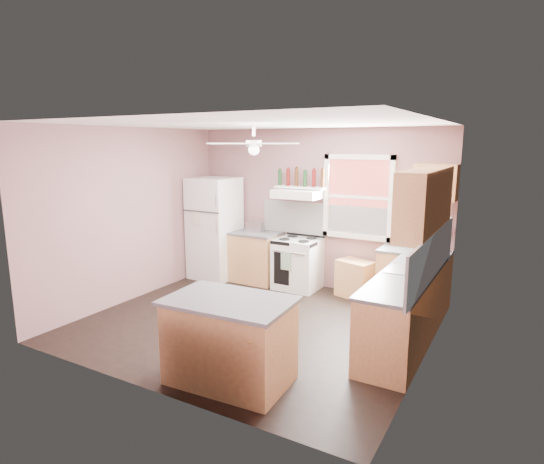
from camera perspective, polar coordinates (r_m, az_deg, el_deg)
The scene contains 32 objects.
floor at distance 6.42m, azimuth -2.14°, elevation -11.38°, with size 4.50×4.50×0.00m, color black.
ceiling at distance 5.94m, azimuth -2.33°, elevation 13.45°, with size 4.50×4.50×0.00m, color white.
wall_back at distance 7.81m, azimuth 5.60°, elevation 2.91°, with size 4.50×0.05×2.70m, color #80595B.
wall_right at distance 5.24m, azimuth 19.49°, elevation -1.73°, with size 0.05×4.00×2.70m, color #80595B.
wall_left at distance 7.47m, azimuth -17.26°, elevation 2.09°, with size 0.05×4.00×2.70m, color #80595B.
backsplash_back at distance 7.63m, azimuth 8.54°, elevation 1.32°, with size 2.90×0.03×0.55m, color white.
backsplash_right at distance 5.57m, azimuth 19.52°, elevation -2.84°, with size 0.03×2.60×0.55m, color white.
window_view at distance 7.47m, azimuth 10.78°, elevation 4.33°, with size 1.00×0.02×1.20m, color maroon.
window_frame at distance 7.44m, azimuth 10.71°, elevation 4.31°, with size 1.16×0.07×1.36m, color white.
refrigerator at distance 8.39m, azimuth -7.21°, elevation 0.48°, with size 0.78×0.76×1.84m, color white.
base_cabinet_left at distance 8.19m, azimuth -2.25°, elevation -3.22°, with size 0.90×0.60×0.86m, color #AA6F47.
counter_left at distance 8.09m, azimuth -2.28°, elevation -0.13°, with size 0.92×0.62×0.04m, color #4C4C4E.
toaster at distance 8.08m, azimuth -2.22°, elevation 0.64°, with size 0.28×0.16×0.18m, color silver.
stove at distance 7.78m, azimuth 3.26°, elevation -4.00°, with size 0.73×0.64×0.86m, color white.
range_hood at distance 7.63m, azimuth 3.21°, elevation 4.79°, with size 0.78×0.50×0.14m, color white.
bottle_shelf at distance 7.72m, azimuth 3.62°, elevation 5.61°, with size 0.90×0.26×0.03m, color white.
cart at distance 7.50m, azimuth 10.40°, elevation -5.94°, with size 0.56×0.38×0.56m, color #AA6F47.
base_cabinet_corner at distance 7.18m, azimuth 17.31°, elevation -5.81°, with size 1.00×0.60×0.86m, color #AA6F47.
base_cabinet_right at distance 5.84m, azimuth 16.26°, elevation -9.66°, with size 0.60×2.20×0.86m, color #AA6F47.
counter_corner at distance 7.06m, azimuth 17.52°, elevation -2.31°, with size 1.02×0.62×0.04m, color #4C4C4E.
counter_right at distance 5.70m, azimuth 16.40°, elevation -5.41°, with size 0.62×2.22×0.04m, color #4C4C4E.
sink at distance 5.88m, azimuth 16.86°, elevation -4.77°, with size 0.55×0.45×0.03m, color silver.
faucet at distance 5.83m, azimuth 18.44°, elevation -4.23°, with size 0.03×0.03×0.14m, color silver.
upper_cabinet_right at distance 5.69m, azimuth 18.74°, elevation 3.69°, with size 0.33×1.80×0.76m, color #AA6F47.
upper_cabinet_corner at distance 7.00m, azimuth 19.84°, elevation 5.90°, with size 0.60×0.33×0.52m, color #AA6F47.
paper_towel at distance 7.09m, azimuth 20.49°, elevation 0.61°, with size 0.12×0.12×0.26m, color white.
island at distance 4.85m, azimuth -5.33°, elevation -13.64°, with size 1.21×0.77×0.86m, color #AA6F47.
island_top at distance 4.68m, azimuth -5.43°, elevation -8.62°, with size 1.29×0.84×0.04m, color #4C4C4E.
ceiling_fan_hub at distance 5.94m, azimuth -2.31°, elevation 11.04°, with size 0.20×0.20×0.08m, color white.
soap_bottle at distance 5.81m, azimuth 18.30°, elevation -3.91°, with size 0.08×0.08×0.22m, color silver.
red_caddy at distance 6.54m, azimuth 18.08°, elevation -2.77°, with size 0.18×0.12×0.10m, color #B40F0F.
wine_bottles at distance 7.71m, azimuth 3.68°, elevation 6.80°, with size 0.86×0.06×0.31m.
Camera 1 is at (3.12, -5.05, 2.45)m, focal length 30.00 mm.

